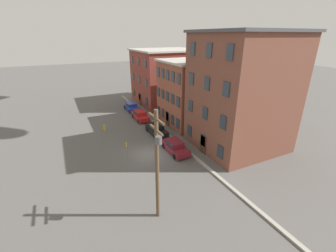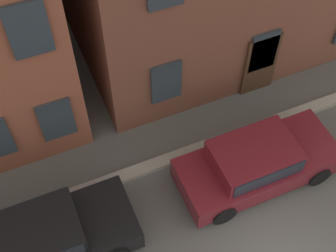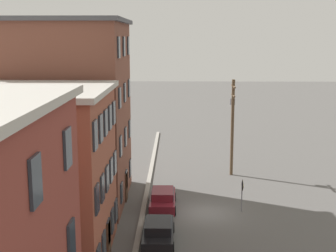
{
  "view_description": "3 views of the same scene",
  "coord_description": "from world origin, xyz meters",
  "px_view_note": "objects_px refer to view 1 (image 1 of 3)",
  "views": [
    {
      "loc": [
        21.91,
        -8.11,
        13.02
      ],
      "look_at": [
        -0.23,
        2.71,
        3.02
      ],
      "focal_mm": 24.0,
      "sensor_mm": 36.0,
      "label": 1
    },
    {
      "loc": [
        -3.97,
        -2.08,
        11.36
      ],
      "look_at": [
        -1.9,
        2.76,
        4.27
      ],
      "focal_mm": 50.0,
      "sensor_mm": 36.0,
      "label": 2
    },
    {
      "loc": [
        -31.54,
        2.19,
        12.29
      ],
      "look_at": [
        1.1,
        2.75,
        6.06
      ],
      "focal_mm": 50.0,
      "sensor_mm": 36.0,
      "label": 3
    }
  ],
  "objects_px": {
    "car_black": "(156,129)",
    "fire_hydrant": "(105,128)",
    "car_maroon": "(175,146)",
    "caution_sign": "(127,148)",
    "utility_pole": "(157,161)",
    "car_blue": "(131,107)",
    "car_red": "(140,115)"
  },
  "relations": [
    {
      "from": "caution_sign",
      "to": "fire_hydrant",
      "type": "relative_size",
      "value": 2.49
    },
    {
      "from": "car_blue",
      "to": "car_red",
      "type": "xyz_separation_m",
      "value": [
        5.24,
        -0.15,
        0.0
      ]
    },
    {
      "from": "fire_hydrant",
      "to": "car_blue",
      "type": "bearing_deg",
      "value": 139.32
    },
    {
      "from": "car_maroon",
      "to": "utility_pole",
      "type": "relative_size",
      "value": 0.51
    },
    {
      "from": "car_red",
      "to": "fire_hydrant",
      "type": "height_order",
      "value": "car_red"
    },
    {
      "from": "car_red",
      "to": "fire_hydrant",
      "type": "bearing_deg",
      "value": -70.18
    },
    {
      "from": "car_maroon",
      "to": "fire_hydrant",
      "type": "xyz_separation_m",
      "value": [
        -10.17,
        -6.29,
        -0.27
      ]
    },
    {
      "from": "car_blue",
      "to": "car_maroon",
      "type": "height_order",
      "value": "same"
    },
    {
      "from": "car_blue",
      "to": "car_maroon",
      "type": "xyz_separation_m",
      "value": [
        17.69,
        -0.17,
        0.0
      ]
    },
    {
      "from": "car_black",
      "to": "utility_pole",
      "type": "relative_size",
      "value": 0.51
    },
    {
      "from": "caution_sign",
      "to": "utility_pole",
      "type": "distance_m",
      "value": 9.72
    },
    {
      "from": "utility_pole",
      "to": "car_blue",
      "type": "bearing_deg",
      "value": 166.84
    },
    {
      "from": "car_black",
      "to": "caution_sign",
      "type": "distance_m",
      "value": 7.84
    },
    {
      "from": "utility_pole",
      "to": "caution_sign",
      "type": "bearing_deg",
      "value": 178.09
    },
    {
      "from": "car_black",
      "to": "fire_hydrant",
      "type": "relative_size",
      "value": 4.58
    },
    {
      "from": "car_black",
      "to": "caution_sign",
      "type": "xyz_separation_m",
      "value": [
        5.26,
        -5.76,
        0.83
      ]
    },
    {
      "from": "car_black",
      "to": "utility_pole",
      "type": "height_order",
      "value": "utility_pole"
    },
    {
      "from": "utility_pole",
      "to": "car_maroon",
      "type": "bearing_deg",
      "value": 145.2
    },
    {
      "from": "car_black",
      "to": "car_maroon",
      "type": "distance_m",
      "value": 5.81
    },
    {
      "from": "fire_hydrant",
      "to": "caution_sign",
      "type": "bearing_deg",
      "value": 3.7
    },
    {
      "from": "fire_hydrant",
      "to": "utility_pole",
      "type": "bearing_deg",
      "value": 0.97
    },
    {
      "from": "caution_sign",
      "to": "fire_hydrant",
      "type": "distance_m",
      "value": 9.7
    },
    {
      "from": "caution_sign",
      "to": "utility_pole",
      "type": "height_order",
      "value": "utility_pole"
    },
    {
      "from": "car_red",
      "to": "fire_hydrant",
      "type": "distance_m",
      "value": 6.71
    },
    {
      "from": "car_maroon",
      "to": "car_black",
      "type": "bearing_deg",
      "value": 179.07
    },
    {
      "from": "car_blue",
      "to": "fire_hydrant",
      "type": "height_order",
      "value": "car_blue"
    },
    {
      "from": "fire_hydrant",
      "to": "car_red",
      "type": "bearing_deg",
      "value": 109.82
    },
    {
      "from": "car_black",
      "to": "caution_sign",
      "type": "bearing_deg",
      "value": -47.62
    },
    {
      "from": "car_black",
      "to": "fire_hydrant",
      "type": "bearing_deg",
      "value": -124.34
    },
    {
      "from": "car_black",
      "to": "fire_hydrant",
      "type": "xyz_separation_m",
      "value": [
        -4.36,
        -6.38,
        -0.27
      ]
    },
    {
      "from": "car_red",
      "to": "car_maroon",
      "type": "bearing_deg",
      "value": -0.11
    },
    {
      "from": "car_black",
      "to": "caution_sign",
      "type": "height_order",
      "value": "caution_sign"
    }
  ]
}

